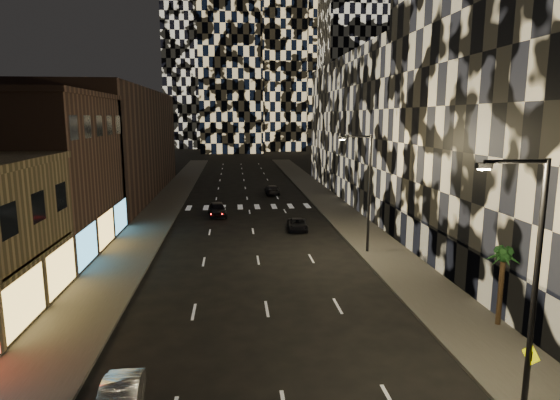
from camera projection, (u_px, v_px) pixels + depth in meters
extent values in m
cube|color=#47443F|center=(163.00, 208.00, 54.30)|extent=(4.00, 120.00, 0.15)
cube|color=#47443F|center=(332.00, 205.00, 56.26)|extent=(4.00, 120.00, 0.15)
cube|color=#4C4C47|center=(181.00, 207.00, 54.50)|extent=(0.20, 120.00, 0.15)
cube|color=#4C4C47|center=(314.00, 205.00, 56.05)|extent=(0.20, 120.00, 0.15)
cube|color=#51382E|center=(37.00, 175.00, 36.41)|extent=(10.00, 15.00, 12.00)
cube|color=#51382E|center=(118.00, 144.00, 62.20)|extent=(10.00, 40.00, 14.00)
cube|color=#383838|center=(445.00, 253.00, 31.25)|extent=(0.60, 25.00, 3.00)
cube|color=#232326|center=(396.00, 128.00, 62.53)|extent=(16.00, 40.00, 18.00)
cylinder|color=black|center=(535.00, 288.00, 16.13)|extent=(0.20, 0.20, 9.00)
cylinder|color=black|center=(516.00, 162.00, 15.26)|extent=(2.20, 0.14, 0.14)
cube|color=black|center=(484.00, 166.00, 15.17)|extent=(0.50, 0.25, 0.18)
cube|color=#FFEAB2|center=(484.00, 169.00, 15.19)|extent=(0.35, 0.18, 0.06)
cylinder|color=black|center=(369.00, 194.00, 35.73)|extent=(0.20, 0.20, 9.00)
cylinder|color=black|center=(357.00, 136.00, 34.85)|extent=(2.20, 0.14, 0.14)
cube|color=black|center=(342.00, 138.00, 34.76)|extent=(0.50, 0.25, 0.18)
cube|color=#FFEAB2|center=(342.00, 140.00, 34.78)|extent=(0.35, 0.18, 0.06)
imported|color=black|center=(217.00, 209.00, 49.98)|extent=(2.24, 4.61, 1.51)
imported|color=black|center=(272.00, 190.00, 63.97)|extent=(1.87, 4.47, 1.29)
imported|color=black|center=(297.00, 225.00, 43.78)|extent=(2.05, 3.97, 1.07)
cylinder|color=black|center=(529.00, 378.00, 16.72)|extent=(0.08, 0.08, 2.28)
cube|color=#F8F600|center=(531.00, 355.00, 16.57)|extent=(0.18, 0.80, 0.80)
cube|color=black|center=(530.00, 355.00, 16.57)|extent=(0.05, 0.20, 0.36)
cylinder|color=#47331E|center=(500.00, 291.00, 23.39)|extent=(0.26, 0.26, 3.47)
sphere|color=#184319|center=(504.00, 255.00, 23.05)|extent=(0.76, 0.76, 0.76)
cone|color=#184319|center=(509.00, 256.00, 23.10)|extent=(1.51, 0.35, 0.92)
cone|color=#184319|center=(504.00, 254.00, 23.29)|extent=(1.14, 1.39, 0.92)
cone|color=#184319|center=(499.00, 254.00, 23.31)|extent=(0.67, 1.53, 0.92)
cone|color=#184319|center=(498.00, 255.00, 23.15)|extent=(1.50, 0.89, 0.92)
cone|color=#184319|center=(500.00, 257.00, 22.92)|extent=(1.47, 0.96, 0.92)
cone|color=#184319|center=(506.00, 257.00, 22.80)|extent=(0.59, 1.53, 0.92)
cone|color=#184319|center=(509.00, 257.00, 22.88)|extent=(1.20, 1.34, 0.92)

